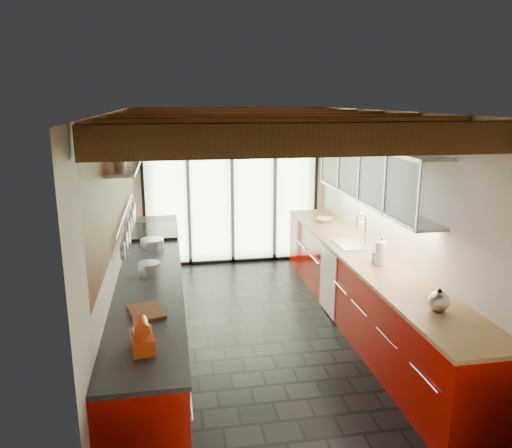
# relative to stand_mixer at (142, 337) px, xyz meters

# --- Properties ---
(ground) EXTENTS (5.50, 5.50, 0.00)m
(ground) POSITION_rel_stand_mixer_xyz_m (1.27, 1.93, -1.02)
(ground) COLOR black
(ground) RESTS_ON ground
(room_shell) EXTENTS (5.50, 5.50, 5.50)m
(room_shell) POSITION_rel_stand_mixer_xyz_m (1.27, 1.93, 0.63)
(room_shell) COLOR silver
(room_shell) RESTS_ON ground
(ceiling_beams) EXTENTS (3.14, 5.06, 4.90)m
(ceiling_beams) POSITION_rel_stand_mixer_xyz_m (1.27, 2.30, 1.44)
(ceiling_beams) COLOR #593316
(ceiling_beams) RESTS_ON ground
(glass_door) EXTENTS (2.95, 0.10, 2.90)m
(glass_door) POSITION_rel_stand_mixer_xyz_m (1.27, 4.62, 0.64)
(glass_door) COLOR #C6EAAD
(glass_door) RESTS_ON ground
(left_counter) EXTENTS (0.68, 5.00, 0.92)m
(left_counter) POSITION_rel_stand_mixer_xyz_m (-0.01, 1.93, -0.56)
(left_counter) COLOR #950800
(left_counter) RESTS_ON ground
(range_stove) EXTENTS (0.66, 0.90, 0.97)m
(range_stove) POSITION_rel_stand_mixer_xyz_m (-0.01, 3.38, -0.55)
(range_stove) COLOR silver
(range_stove) RESTS_ON ground
(right_counter) EXTENTS (0.68, 5.00, 0.92)m
(right_counter) POSITION_rel_stand_mixer_xyz_m (2.54, 1.93, -0.56)
(right_counter) COLOR #950800
(right_counter) RESTS_ON ground
(sink_assembly) EXTENTS (0.45, 0.52, 0.43)m
(sink_assembly) POSITION_rel_stand_mixer_xyz_m (2.56, 2.33, -0.06)
(sink_assembly) COLOR silver
(sink_assembly) RESTS_ON right_counter
(upper_cabinets_right) EXTENTS (0.34, 3.00, 3.00)m
(upper_cabinets_right) POSITION_rel_stand_mixer_xyz_m (2.70, 2.23, 0.83)
(upper_cabinets_right) COLOR silver
(upper_cabinets_right) RESTS_ON ground
(left_wall_fixtures) EXTENTS (0.28, 2.60, 0.96)m
(left_wall_fixtures) POSITION_rel_stand_mixer_xyz_m (-0.20, 2.18, 0.78)
(left_wall_fixtures) COLOR silver
(left_wall_fixtures) RESTS_ON ground
(stand_mixer) EXTENTS (0.20, 0.30, 0.25)m
(stand_mixer) POSITION_rel_stand_mixer_xyz_m (0.00, 0.00, 0.00)
(stand_mixer) COLOR red
(stand_mixer) RESTS_ON left_counter
(pot_large) EXTENTS (0.27, 0.27, 0.15)m
(pot_large) POSITION_rel_stand_mixer_xyz_m (-0.00, 1.60, -0.03)
(pot_large) COLOR silver
(pot_large) RESTS_ON left_counter
(pot_small) EXTENTS (0.31, 0.31, 0.11)m
(pot_small) POSITION_rel_stand_mixer_xyz_m (-0.00, 2.65, -0.04)
(pot_small) COLOR silver
(pot_small) RESTS_ON left_counter
(cutting_board) EXTENTS (0.36, 0.43, 0.03)m
(cutting_board) POSITION_rel_stand_mixer_xyz_m (-0.00, 0.64, -0.08)
(cutting_board) COLOR brown
(cutting_board) RESTS_ON left_counter
(kettle) EXTENTS (0.21, 0.25, 0.22)m
(kettle) POSITION_rel_stand_mixer_xyz_m (2.54, 0.26, -0.00)
(kettle) COLOR silver
(kettle) RESTS_ON right_counter
(paper_towel) EXTENTS (0.14, 0.14, 0.33)m
(paper_towel) POSITION_rel_stand_mixer_xyz_m (2.54, 1.51, 0.04)
(paper_towel) COLOR white
(paper_towel) RESTS_ON right_counter
(soap_bottle) EXTENTS (0.11, 0.11, 0.19)m
(soap_bottle) POSITION_rel_stand_mixer_xyz_m (2.54, 1.60, -0.01)
(soap_bottle) COLOR silver
(soap_bottle) RESTS_ON right_counter
(bowl) EXTENTS (0.31, 0.31, 0.06)m
(bowl) POSITION_rel_stand_mixer_xyz_m (2.54, 3.58, -0.07)
(bowl) COLOR silver
(bowl) RESTS_ON right_counter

